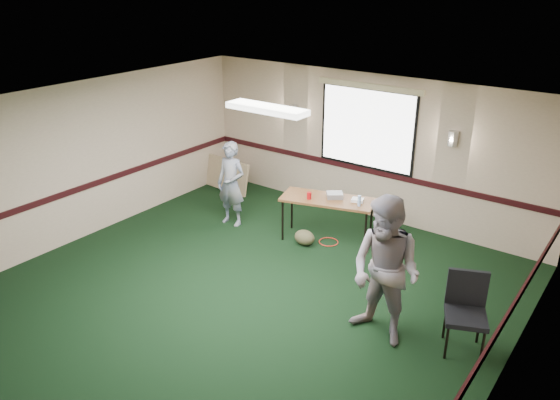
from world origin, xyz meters
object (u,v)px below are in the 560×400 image
Objects in this scene: folding_table at (328,202)px; person_right at (386,271)px; person_left at (231,184)px; projector at (335,195)px; conference_chair at (466,306)px.

person_right is (2.00, -1.92, 0.24)m from folding_table.
person_left is at bearing 177.68° from folding_table.
person_left reaches higher than projector.
folding_table is 1.83m from person_left.
projector is 0.27× the size of conference_chair.
person_right reaches higher than conference_chair.
person_left is at bearing 168.48° from person_right.
folding_table is 1.07× the size of person_left.
person_left is 4.06m from person_right.
projector is at bearing 143.39° from person_right.
folding_table is 0.87× the size of person_right.
folding_table is 6.31× the size of projector.
conference_chair is at bearing -16.96° from person_left.
folding_table is at bearing 145.99° from person_right.
conference_chair is 0.64× the size of person_left.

